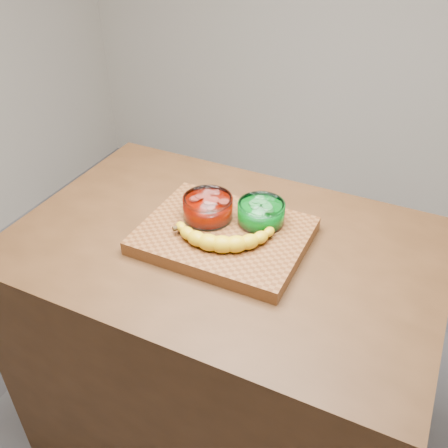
% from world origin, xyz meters
% --- Properties ---
extents(ground, '(3.50, 3.50, 0.00)m').
position_xyz_m(ground, '(0.00, 0.00, 0.00)').
color(ground, slate).
rests_on(ground, ground).
extents(counter, '(1.20, 0.80, 0.90)m').
position_xyz_m(counter, '(0.00, 0.00, 0.45)').
color(counter, '#472A15').
rests_on(counter, ground).
extents(cutting_board, '(0.45, 0.35, 0.04)m').
position_xyz_m(cutting_board, '(0.00, 0.00, 0.92)').
color(cutting_board, brown).
rests_on(cutting_board, counter).
extents(bowl_red, '(0.14, 0.14, 0.07)m').
position_xyz_m(bowl_red, '(-0.07, 0.04, 0.97)').
color(bowl_red, white).
rests_on(bowl_red, cutting_board).
extents(bowl_green, '(0.13, 0.13, 0.06)m').
position_xyz_m(bowl_green, '(0.08, 0.08, 0.97)').
color(bowl_green, white).
rests_on(bowl_green, cutting_board).
extents(banana, '(0.29, 0.18, 0.04)m').
position_xyz_m(banana, '(0.01, -0.04, 0.96)').
color(banana, gold).
rests_on(banana, cutting_board).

